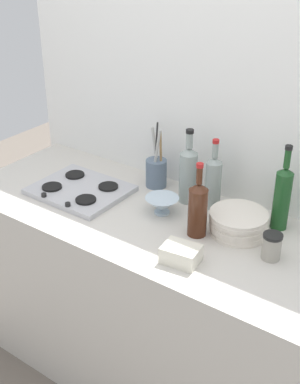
% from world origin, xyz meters
% --- Properties ---
extents(ground_plane, '(6.00, 6.00, 0.00)m').
position_xyz_m(ground_plane, '(0.00, 0.00, 0.00)').
color(ground_plane, '#6B6056').
rests_on(ground_plane, ground).
extents(counter_block, '(1.80, 0.70, 0.90)m').
position_xyz_m(counter_block, '(0.00, 0.00, 0.45)').
color(counter_block, beige).
rests_on(counter_block, ground).
extents(backsplash_panel, '(1.90, 0.06, 2.12)m').
position_xyz_m(backsplash_panel, '(0.00, 0.38, 1.06)').
color(backsplash_panel, white).
rests_on(backsplash_panel, ground).
extents(stovetop_hob, '(0.42, 0.35, 0.04)m').
position_xyz_m(stovetop_hob, '(-0.39, -0.01, 0.91)').
color(stovetop_hob, '#B2B2B7').
rests_on(stovetop_hob, counter_block).
extents(plate_stack, '(0.24, 0.24, 0.09)m').
position_xyz_m(plate_stack, '(0.36, 0.11, 0.95)').
color(plate_stack, silver).
rests_on(plate_stack, counter_block).
extents(wine_bottle_leftmost, '(0.08, 0.08, 0.31)m').
position_xyz_m(wine_bottle_leftmost, '(0.23, -0.00, 1.02)').
color(wine_bottle_leftmost, '#472314').
rests_on(wine_bottle_leftmost, counter_block).
extents(wine_bottle_mid_left, '(0.08, 0.08, 0.34)m').
position_xyz_m(wine_bottle_mid_left, '(0.05, 0.21, 1.04)').
color(wine_bottle_mid_left, gray).
rests_on(wine_bottle_mid_left, counter_block).
extents(wine_bottle_mid_right, '(0.07, 0.07, 0.36)m').
position_xyz_m(wine_bottle_mid_right, '(0.48, 0.24, 1.04)').
color(wine_bottle_mid_right, '#19471E').
rests_on(wine_bottle_mid_right, counter_block).
extents(wine_bottle_rightmost, '(0.07, 0.07, 0.32)m').
position_xyz_m(wine_bottle_rightmost, '(0.17, 0.23, 1.03)').
color(wine_bottle_rightmost, gray).
rests_on(wine_bottle_rightmost, counter_block).
extents(mixing_bowl, '(0.15, 0.15, 0.08)m').
position_xyz_m(mixing_bowl, '(0.02, 0.06, 0.94)').
color(mixing_bowl, silver).
rests_on(mixing_bowl, counter_block).
extents(butter_dish, '(0.15, 0.12, 0.07)m').
position_xyz_m(butter_dish, '(0.28, -0.20, 0.93)').
color(butter_dish, silver).
rests_on(butter_dish, counter_block).
extents(utensil_crock, '(0.10, 0.10, 0.31)m').
position_xyz_m(utensil_crock, '(-0.14, 0.25, 0.98)').
color(utensil_crock, slate).
rests_on(utensil_crock, counter_block).
extents(condiment_jar_front, '(0.07, 0.07, 0.11)m').
position_xyz_m(condiment_jar_front, '(0.54, 0.02, 0.95)').
color(condiment_jar_front, '#9E998C').
rests_on(condiment_jar_front, counter_block).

